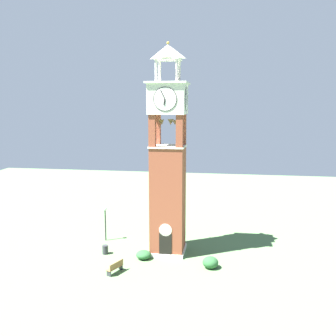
{
  "coord_description": "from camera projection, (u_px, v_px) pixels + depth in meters",
  "views": [
    {
      "loc": [
        5.1,
        -32.41,
        13.26
      ],
      "look_at": [
        0.0,
        0.0,
        7.7
      ],
      "focal_mm": 40.87,
      "sensor_mm": 36.0,
      "label": 1
    }
  ],
  "objects": [
    {
      "name": "clock_tower",
      "position": [
        168.0,
        169.0,
        33.29
      ],
      "size": [
        3.45,
        3.45,
        18.31
      ],
      "color": "brown",
      "rests_on": "ground"
    },
    {
      "name": "shrub_near_entry",
      "position": [
        144.0,
        255.0,
        32.97
      ],
      "size": [
        1.29,
        1.29,
        0.72
      ],
      "primitive_type": "ellipsoid",
      "color": "#28562D",
      "rests_on": "ground"
    },
    {
      "name": "trash_bin",
      "position": [
        105.0,
        250.0,
        34.03
      ],
      "size": [
        0.52,
        0.52,
        0.8
      ],
      "primitive_type": "cylinder",
      "color": "#2D2D33",
      "rests_on": "ground"
    },
    {
      "name": "shrub_behind_bench",
      "position": [
        161.0,
        237.0,
        36.99
      ],
      "size": [
        1.05,
        1.05,
        0.9
      ],
      "primitive_type": "ellipsoid",
      "color": "#28562D",
      "rests_on": "ground"
    },
    {
      "name": "ground",
      "position": [
        168.0,
        252.0,
        34.56
      ],
      "size": [
        80.0,
        80.0,
        0.0
      ],
      "primitive_type": "plane",
      "color": "#517547"
    },
    {
      "name": "shrub_left_of_tower",
      "position": [
        210.0,
        262.0,
        31.11
      ],
      "size": [
        1.28,
        1.28,
        0.94
      ],
      "primitive_type": "ellipsoid",
      "color": "#28562D",
      "rests_on": "ground"
    },
    {
      "name": "park_bench",
      "position": [
        115.0,
        267.0,
        30.17
      ],
      "size": [
        1.03,
        1.64,
        0.95
      ],
      "color": "brown",
      "rests_on": "ground"
    },
    {
      "name": "lamp_post",
      "position": [
        105.0,
        217.0,
        37.09
      ],
      "size": [
        0.36,
        0.36,
        3.37
      ],
      "color": "black",
      "rests_on": "ground"
    }
  ]
}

